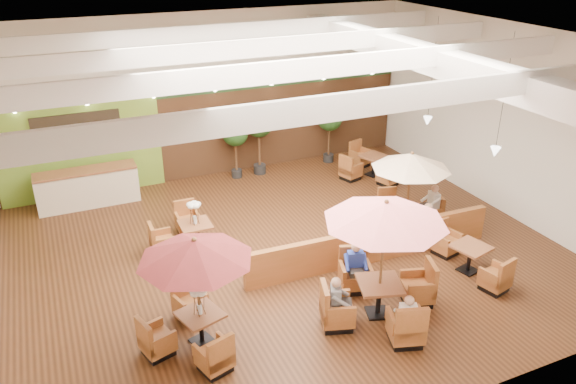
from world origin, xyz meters
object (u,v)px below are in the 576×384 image
table_5 (367,167)px  diner_1 (356,262)px  diner_4 (432,201)px  booth_divider (373,245)px  table_1 (384,239)px  topiary_1 (259,125)px  diner_0 (407,313)px  table_3 (187,234)px  topiary_0 (235,135)px  table_4 (469,259)px  table_2 (410,177)px  topiary_2 (330,120)px  diner_3 (426,219)px  table_0 (194,269)px  diner_2 (338,297)px  service_counter (88,188)px

table_5 → diner_1: bearing=-141.3°
diner_4 → booth_divider: bearing=122.5°
table_1 → diner_1: bearing=107.9°
table_1 → topiary_1: size_ratio=1.22×
diner_0 → topiary_1: bearing=110.6°
table_3 → topiary_0: 5.05m
booth_divider → diner_1: (-1.05, -0.91, 0.27)m
table_3 → table_4: table_3 is taller
table_2 → topiary_2: bearing=98.5°
table_1 → diner_0: table_1 is taller
diner_3 → diner_4: (0.87, 0.87, -0.00)m
diner_1 → table_1: bearing=108.7°
table_3 → table_5: 7.32m
table_0 → diner_1: 4.04m
diner_0 → diner_4: size_ratio=0.93×
table_5 → diner_2: bearing=-143.3°
table_0 → diner_2: size_ratio=3.34×
table_3 → diner_4: table_3 is taller
diner_0 → diner_1: 2.07m
diner_0 → diner_1: (-0.00, 2.07, 0.02)m
table_4 → diner_4: 2.57m
booth_divider → diner_3: bearing=8.5°
table_3 → topiary_1: (3.66, 4.07, 1.34)m
table_2 → table_3: table_2 is taller
topiary_2 → diner_1: (-3.26, -7.51, -0.83)m
table_1 → topiary_2: table_1 is taller
topiary_2 → diner_2: 9.60m
table_4 → table_5: (0.82, 6.21, -0.00)m
table_1 → diner_1: (0.00, 1.04, -1.16)m
table_3 → diner_3: bearing=-21.0°
table_0 → diner_3: size_ratio=3.27×
diner_0 → service_counter: bearing=142.9°
booth_divider → table_4: size_ratio=2.72×
table_3 → diner_4: bearing=-11.7°
diner_0 → table_5: bearing=87.7°
topiary_0 → diner_2: bearing=-94.8°
diner_0 → diner_2: diner_2 is taller
table_0 → diner_1: bearing=-11.5°
service_counter → table_2: size_ratio=1.24×
topiary_0 → diner_3: topiary_0 is taller
topiary_1 → table_0: bearing=-119.4°
table_0 → table_3: bearing=61.8°
table_0 → diner_4: table_0 is taller
topiary_0 → diner_1: (0.32, -7.51, -0.77)m
table_3 → diner_1: table_3 is taller
diner_4 → topiary_2: bearing=14.8°
diner_1 → diner_3: (2.82, 1.11, 0.00)m
topiary_2 → diner_4: 5.61m
topiary_1 → diner_3: bearing=-70.4°
table_0 → table_3: size_ratio=1.06×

